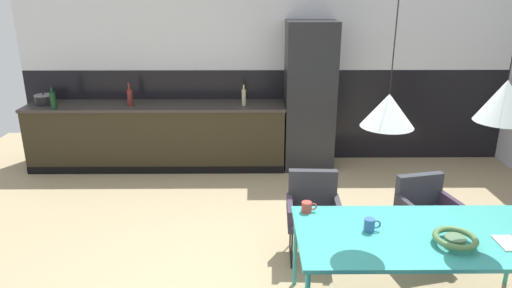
# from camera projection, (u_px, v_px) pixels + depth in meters

# --- Properties ---
(back_wall_splashback_dark) EXTENTS (6.98, 0.12, 1.32)m
(back_wall_splashback_dark) POSITION_uv_depth(u_px,v_px,m) (271.00, 114.00, 6.76)
(back_wall_splashback_dark) COLOR black
(back_wall_splashback_dark) RESTS_ON ground
(back_wall_panel_upper) EXTENTS (6.98, 0.12, 1.32)m
(back_wall_panel_upper) POSITION_uv_depth(u_px,v_px,m) (272.00, 21.00, 6.33)
(back_wall_panel_upper) COLOR silver
(back_wall_panel_upper) RESTS_ON back_wall_splashback_dark
(kitchen_counter) EXTENTS (3.53, 0.63, 0.90)m
(kitchen_counter) POSITION_uv_depth(u_px,v_px,m) (158.00, 136.00, 6.47)
(kitchen_counter) COLOR #2D2717
(kitchen_counter) RESTS_ON ground
(refrigerator_column) EXTENTS (0.66, 0.60, 2.01)m
(refrigerator_column) POSITION_uv_depth(u_px,v_px,m) (309.00, 97.00, 6.31)
(refrigerator_column) COLOR #232326
(refrigerator_column) RESTS_ON ground
(dining_table) EXTENTS (1.90, 0.91, 0.72)m
(dining_table) POSITION_uv_depth(u_px,v_px,m) (426.00, 238.00, 3.38)
(dining_table) COLOR teal
(dining_table) RESTS_ON ground
(armchair_far_side) EXTENTS (0.51, 0.49, 0.80)m
(armchair_far_side) POSITION_uv_depth(u_px,v_px,m) (313.00, 205.00, 4.31)
(armchair_far_side) COLOR #37303E
(armchair_far_side) RESTS_ON ground
(armchair_head_of_table) EXTENTS (0.57, 0.56, 0.77)m
(armchair_head_of_table) POSITION_uv_depth(u_px,v_px,m) (425.00, 206.00, 4.28)
(armchair_head_of_table) COLOR #37303E
(armchair_head_of_table) RESTS_ON ground
(fruit_bowl) EXTENTS (0.30, 0.30, 0.08)m
(fruit_bowl) POSITION_uv_depth(u_px,v_px,m) (455.00, 239.00, 3.20)
(fruit_bowl) COLOR #4C704C
(fruit_bowl) RESTS_ON dining_table
(mug_tall_blue) EXTENTS (0.12, 0.08, 0.10)m
(mug_tall_blue) POSITION_uv_depth(u_px,v_px,m) (370.00, 225.00, 3.39)
(mug_tall_blue) COLOR #335B93
(mug_tall_blue) RESTS_ON dining_table
(mug_glass_clear) EXTENTS (0.12, 0.08, 0.09)m
(mug_glass_clear) POSITION_uv_depth(u_px,v_px,m) (307.00, 207.00, 3.68)
(mug_glass_clear) COLOR #B23D33
(mug_glass_clear) RESTS_ON dining_table
(cooking_pot) EXTENTS (0.24, 0.24, 0.16)m
(cooking_pot) POSITION_uv_depth(u_px,v_px,m) (44.00, 100.00, 6.29)
(cooking_pot) COLOR black
(cooking_pot) RESTS_ON kitchen_counter
(bottle_spice_small) EXTENTS (0.07, 0.07, 0.30)m
(bottle_spice_small) POSITION_uv_depth(u_px,v_px,m) (130.00, 97.00, 6.24)
(bottle_spice_small) COLOR maroon
(bottle_spice_small) RESTS_ON kitchen_counter
(bottle_oil_tall) EXTENTS (0.08, 0.08, 0.29)m
(bottle_oil_tall) POSITION_uv_depth(u_px,v_px,m) (53.00, 100.00, 6.06)
(bottle_oil_tall) COLOR #0F3319
(bottle_oil_tall) RESTS_ON kitchen_counter
(bottle_wine_green) EXTENTS (0.06, 0.06, 0.28)m
(bottle_wine_green) POSITION_uv_depth(u_px,v_px,m) (244.00, 97.00, 6.24)
(bottle_wine_green) COLOR tan
(bottle_wine_green) RESTS_ON kitchen_counter
(pendant_lamp_over_table_near) EXTENTS (0.35, 0.35, 1.03)m
(pendant_lamp_over_table_near) POSITION_uv_depth(u_px,v_px,m) (388.00, 110.00, 3.02)
(pendant_lamp_over_table_near) COLOR black
(pendant_lamp_over_table_far) EXTENTS (0.35, 0.35, 1.00)m
(pendant_lamp_over_table_far) POSITION_uv_depth(u_px,v_px,m) (504.00, 101.00, 3.02)
(pendant_lamp_over_table_far) COLOR black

